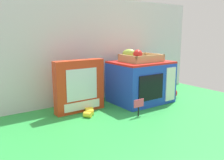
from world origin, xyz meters
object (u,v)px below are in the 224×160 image
(cookie_set_box, at_px, (79,86))
(loose_toy_banana, at_px, (89,112))
(food_groups_crate, at_px, (139,58))
(toy_microwave, at_px, (141,82))
(loose_toy_apple, at_px, (173,93))
(price_sign, at_px, (139,105))

(cookie_set_box, distance_m, loose_toy_banana, 0.17)
(food_groups_crate, bearing_deg, toy_microwave, 7.26)
(toy_microwave, relative_size, cookie_set_box, 1.23)
(toy_microwave, distance_m, loose_toy_banana, 0.45)
(toy_microwave, relative_size, loose_toy_apple, 5.65)
(toy_microwave, xyz_separation_m, loose_toy_apple, (0.26, -0.06, -0.11))
(loose_toy_banana, bearing_deg, loose_toy_apple, -1.96)
(price_sign, bearing_deg, toy_microwave, 46.85)
(food_groups_crate, relative_size, loose_toy_apple, 3.63)
(price_sign, distance_m, loose_toy_banana, 0.29)
(loose_toy_banana, relative_size, loose_toy_apple, 1.75)
(price_sign, bearing_deg, food_groups_crate, 49.79)
(cookie_set_box, xyz_separation_m, loose_toy_banana, (0.01, -0.09, -0.14))
(price_sign, bearing_deg, loose_toy_apple, 18.86)
(cookie_set_box, distance_m, loose_toy_apple, 0.72)
(loose_toy_apple, bearing_deg, loose_toy_banana, 178.04)
(toy_microwave, height_order, loose_toy_banana, toy_microwave)
(food_groups_crate, bearing_deg, cookie_set_box, 172.53)
(toy_microwave, bearing_deg, loose_toy_apple, -13.55)
(price_sign, bearing_deg, cookie_set_box, 130.33)
(loose_toy_banana, bearing_deg, food_groups_crate, 5.04)
(cookie_set_box, xyz_separation_m, price_sign, (0.23, -0.27, -0.09))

